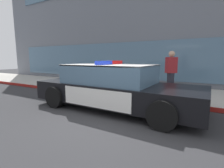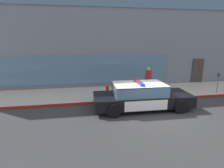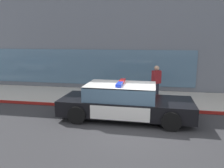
# 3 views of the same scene
# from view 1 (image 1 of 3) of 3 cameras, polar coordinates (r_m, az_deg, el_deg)

# --- Properties ---
(ground) EXTENTS (48.00, 48.00, 0.00)m
(ground) POSITION_cam_1_polar(r_m,az_deg,el_deg) (4.40, 3.10, -12.10)
(ground) COLOR #303033
(sidewalk) EXTENTS (48.00, 3.36, 0.15)m
(sidewalk) POSITION_cam_1_polar(r_m,az_deg,el_deg) (7.65, 15.30, -2.83)
(sidewalk) COLOR #B2ADA3
(sidewalk) RESTS_ON ground
(curb_red_paint) EXTENTS (28.80, 0.04, 0.14)m
(curb_red_paint) POSITION_cam_1_polar(r_m,az_deg,el_deg) (6.06, 11.24, -5.68)
(curb_red_paint) COLOR maroon
(curb_red_paint) RESTS_ON ground
(storefront_building) EXTENTS (23.71, 11.96, 8.86)m
(storefront_building) POSITION_cam_1_polar(r_m,az_deg,el_deg) (15.57, 18.10, 18.88)
(storefront_building) COLOR slate
(storefront_building) RESTS_ON ground
(police_cruiser) EXTENTS (5.20, 2.19, 1.49)m
(police_cruiser) POSITION_cam_1_polar(r_m,az_deg,el_deg) (5.25, 0.63, -0.95)
(police_cruiser) COLOR black
(police_cruiser) RESTS_ON ground
(fire_hydrant) EXTENTS (0.34, 0.39, 0.73)m
(fire_hydrant) POSITION_cam_1_polar(r_m,az_deg,el_deg) (7.64, -2.85, 0.71)
(fire_hydrant) COLOR red
(fire_hydrant) RESTS_ON sidewalk
(pedestrian_on_sidewalk) EXTENTS (0.48, 0.45, 1.71)m
(pedestrian_on_sidewalk) POSITION_cam_1_polar(r_m,az_deg,el_deg) (7.02, 19.50, 3.72)
(pedestrian_on_sidewalk) COLOR #23232D
(pedestrian_on_sidewalk) RESTS_ON sidewalk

